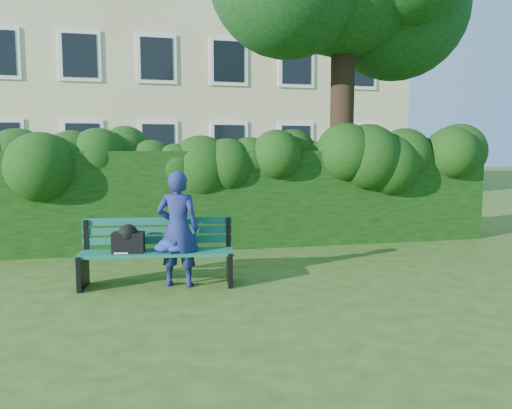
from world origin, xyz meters
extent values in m
plane|color=#2C4E18|center=(0.00, 0.00, 0.00)|extent=(80.00, 80.00, 0.00)
cube|color=tan|center=(0.00, 14.00, 6.00)|extent=(16.00, 8.00, 12.00)
cube|color=white|center=(-6.00, 9.98, 2.00)|extent=(1.30, 0.08, 1.60)
cube|color=black|center=(-6.00, 9.94, 2.00)|extent=(1.05, 0.04, 1.35)
cube|color=white|center=(-3.60, 9.98, 2.00)|extent=(1.30, 0.08, 1.60)
cube|color=black|center=(-3.60, 9.94, 2.00)|extent=(1.05, 0.04, 1.35)
cube|color=white|center=(-1.20, 9.98, 2.00)|extent=(1.30, 0.08, 1.60)
cube|color=black|center=(-1.20, 9.94, 2.00)|extent=(1.05, 0.04, 1.35)
cube|color=white|center=(1.20, 9.98, 2.00)|extent=(1.30, 0.08, 1.60)
cube|color=black|center=(1.20, 9.94, 2.00)|extent=(1.05, 0.04, 1.35)
cube|color=white|center=(3.60, 9.98, 2.00)|extent=(1.30, 0.08, 1.60)
cube|color=black|center=(3.60, 9.94, 2.00)|extent=(1.05, 0.04, 1.35)
cube|color=white|center=(6.00, 9.98, 2.00)|extent=(1.30, 0.08, 1.60)
cube|color=black|center=(6.00, 9.94, 2.00)|extent=(1.05, 0.04, 1.35)
cube|color=white|center=(-3.60, 9.98, 4.80)|extent=(1.30, 0.08, 1.60)
cube|color=black|center=(-3.60, 9.94, 4.80)|extent=(1.05, 0.04, 1.35)
cube|color=white|center=(-1.20, 9.98, 4.80)|extent=(1.30, 0.08, 1.60)
cube|color=black|center=(-1.20, 9.94, 4.80)|extent=(1.05, 0.04, 1.35)
cube|color=white|center=(1.20, 9.98, 4.80)|extent=(1.30, 0.08, 1.60)
cube|color=black|center=(1.20, 9.94, 4.80)|extent=(1.05, 0.04, 1.35)
cube|color=white|center=(3.60, 9.98, 4.80)|extent=(1.30, 0.08, 1.60)
cube|color=black|center=(3.60, 9.94, 4.80)|extent=(1.05, 0.04, 1.35)
cube|color=white|center=(6.00, 9.98, 4.80)|extent=(1.30, 0.08, 1.60)
cube|color=black|center=(6.00, 9.94, 4.80)|extent=(1.05, 0.04, 1.35)
cube|color=black|center=(0.00, 2.20, 0.90)|extent=(10.00, 1.00, 1.80)
cylinder|color=black|center=(2.06, 2.08, 2.55)|extent=(0.46, 0.46, 5.10)
sphere|color=black|center=(3.36, 2.48, 4.69)|extent=(2.90, 2.90, 2.90)
cube|color=#0F4E41|center=(-1.62, -0.63, 0.45)|extent=(2.03, 0.33, 0.04)
cube|color=#0F4E41|center=(-1.61, -0.51, 0.45)|extent=(2.03, 0.33, 0.04)
cube|color=#0F4E41|center=(-1.59, -0.40, 0.45)|extent=(2.03, 0.33, 0.04)
cube|color=#0F4E41|center=(-1.58, -0.28, 0.45)|extent=(2.03, 0.33, 0.04)
cube|color=#0F4E41|center=(-1.57, -0.20, 0.58)|extent=(2.03, 0.27, 0.10)
cube|color=#0F4E41|center=(-1.57, -0.19, 0.71)|extent=(2.03, 0.27, 0.10)
cube|color=#0F4E41|center=(-1.57, -0.18, 0.84)|extent=(2.03, 0.27, 0.10)
cube|color=black|center=(-2.56, -0.34, 0.22)|extent=(0.12, 0.50, 0.44)
cube|color=black|center=(-2.53, -0.08, 0.65)|extent=(0.07, 0.07, 0.45)
cube|color=black|center=(-2.57, -0.39, 0.44)|extent=(0.11, 0.42, 0.05)
cube|color=black|center=(-0.64, -0.57, 0.22)|extent=(0.12, 0.50, 0.44)
cube|color=black|center=(-0.61, -0.31, 0.65)|extent=(0.07, 0.07, 0.45)
cube|color=black|center=(-0.64, -0.62, 0.44)|extent=(0.11, 0.42, 0.05)
cube|color=white|center=(-2.06, -0.45, 0.48)|extent=(0.19, 0.15, 0.02)
cube|color=black|center=(-1.97, -0.41, 0.60)|extent=(0.44, 0.28, 0.27)
imported|color=navy|center=(-1.32, -0.51, 0.77)|extent=(0.65, 0.52, 1.55)
camera|label=1|loc=(-1.77, -7.13, 1.82)|focal=35.00mm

